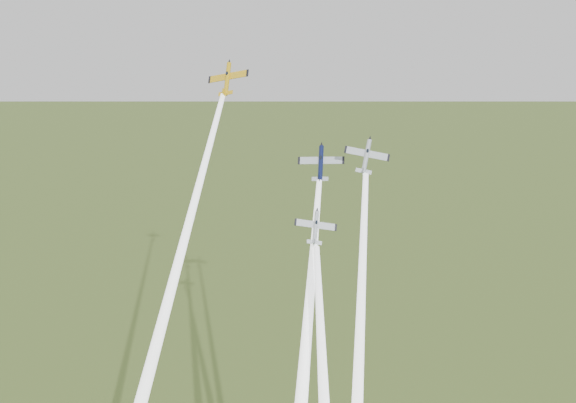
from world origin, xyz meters
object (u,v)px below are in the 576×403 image
Objects in this scene: plane_silver_right at (366,156)px; plane_silver_low at (316,227)px; plane_yellow at (227,79)px; plane_navy at (321,163)px.

plane_silver_right is 14.96m from plane_silver_low.
plane_yellow is at bearing 150.97° from plane_silver_right.
plane_silver_low is (22.47, -17.90, -21.79)m from plane_yellow.
plane_navy is 14.12m from plane_silver_low.
plane_silver_right is 1.09× the size of plane_silver_low.
plane_silver_low is (-6.35, -8.41, -10.61)m from plane_silver_right.
plane_yellow reaches higher than plane_silver_low.
plane_silver_right reaches higher than plane_silver_low.
plane_navy reaches higher than plane_silver_low.
plane_navy is at bearing 80.12° from plane_silver_low.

